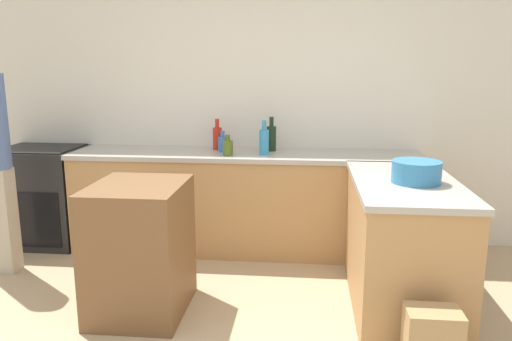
# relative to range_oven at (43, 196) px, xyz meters

# --- Properties ---
(wall_back) EXTENTS (8.00, 0.06, 2.70)m
(wall_back) POSITION_rel_range_oven_xyz_m (1.93, 0.35, 0.89)
(wall_back) COLOR silver
(wall_back) RESTS_ON ground_plane
(counter_back) EXTENTS (3.11, 0.66, 0.90)m
(counter_back) POSITION_rel_range_oven_xyz_m (1.93, 0.00, -0.00)
(counter_back) COLOR tan
(counter_back) RESTS_ON ground_plane
(counter_peninsula) EXTENTS (0.69, 1.35, 0.90)m
(counter_peninsula) POSITION_rel_range_oven_xyz_m (3.14, -0.97, -0.00)
(counter_peninsula) COLOR tan
(counter_peninsula) RESTS_ON ground_plane
(range_oven) EXTENTS (0.74, 0.63, 0.91)m
(range_oven) POSITION_rel_range_oven_xyz_m (0.00, 0.00, 0.00)
(range_oven) COLOR black
(range_oven) RESTS_ON ground_plane
(island_table) EXTENTS (0.60, 0.71, 0.89)m
(island_table) POSITION_rel_range_oven_xyz_m (1.36, -1.24, -0.01)
(island_table) COLOR brown
(island_table) RESTS_ON ground_plane
(mixing_bowl) EXTENTS (0.32, 0.32, 0.15)m
(mixing_bowl) POSITION_rel_range_oven_xyz_m (3.19, -1.04, 0.52)
(mixing_bowl) COLOR teal
(mixing_bowl) RESTS_ON counter_peninsula
(hot_sauce_bottle) EXTENTS (0.08, 0.08, 0.28)m
(hot_sauce_bottle) POSITION_rel_range_oven_xyz_m (1.65, 0.13, 0.56)
(hot_sauce_bottle) COLOR red
(hot_sauce_bottle) RESTS_ON counter_back
(wine_bottle_dark) EXTENTS (0.09, 0.09, 0.31)m
(wine_bottle_dark) POSITION_rel_range_oven_xyz_m (2.15, 0.11, 0.57)
(wine_bottle_dark) COLOR black
(wine_bottle_dark) RESTS_ON counter_back
(olive_oil_bottle) EXTENTS (0.09, 0.09, 0.18)m
(olive_oil_bottle) POSITION_rel_range_oven_xyz_m (1.80, -0.17, 0.52)
(olive_oil_bottle) COLOR #475B1E
(olive_oil_bottle) RESTS_ON counter_back
(water_bottle_blue) EXTENTS (0.08, 0.08, 0.19)m
(water_bottle_blue) POSITION_rel_range_oven_xyz_m (1.72, 0.01, 0.52)
(water_bottle_blue) COLOR #386BB7
(water_bottle_blue) RESTS_ON counter_back
(dish_soap_bottle) EXTENTS (0.08, 0.08, 0.30)m
(dish_soap_bottle) POSITION_rel_range_oven_xyz_m (2.10, -0.08, 0.56)
(dish_soap_bottle) COLOR #338CBF
(dish_soap_bottle) RESTS_ON counter_back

